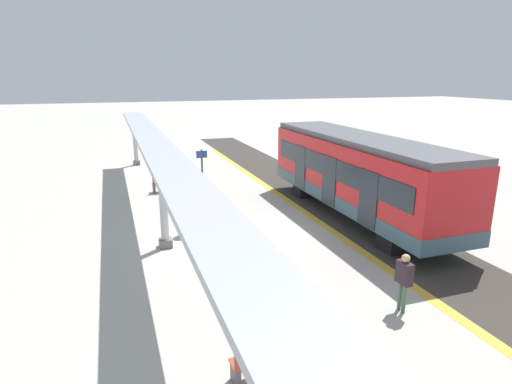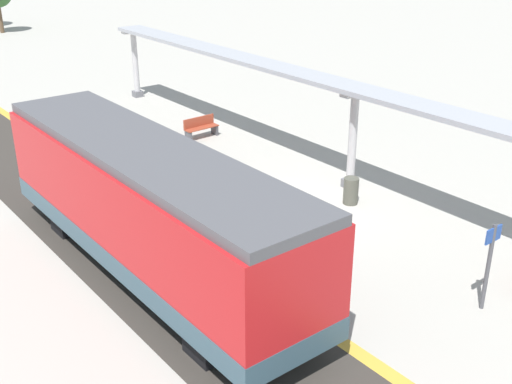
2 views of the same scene
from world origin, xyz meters
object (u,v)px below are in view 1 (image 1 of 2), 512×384
Objects in this scene: train_near_carriage at (357,175)px; trash_bin at (188,224)px; passenger_waiting_near_edge at (404,276)px; canopy_pillar_second at (163,201)px; canopy_pillar_nearest at (135,140)px; platform_info_sign at (202,166)px; bench_mid_platform at (167,183)px; bench_near_end at (269,359)px.

train_near_carriage is 7.29m from trash_bin.
canopy_pillar_second is at bearing -50.44° from passenger_waiting_near_edge.
train_near_carriage is 7.69m from passenger_waiting_near_edge.
train_near_carriage is 12.94× the size of trash_bin.
canopy_pillar_nearest is 8.61m from platform_info_sign.
trash_bin is 6.41m from platform_info_sign.
passenger_waiting_near_edge is at bearing 120.31° from trash_bin.
passenger_waiting_near_edge is at bearing 67.37° from train_near_carriage.
canopy_pillar_second is at bearing 44.71° from trash_bin.
canopy_pillar_nearest is at bearing -82.18° from bench_mid_platform.
passenger_waiting_near_edge is (-5.17, 21.40, -0.70)m from canopy_pillar_nearest.
canopy_pillar_nearest is at bearing -87.31° from bench_near_end.
canopy_pillar_second is 7.71m from bench_near_end.
canopy_pillar_nearest is 22.73m from bench_near_end.
bench_near_end is at bearing 90.06° from bench_mid_platform.
passenger_waiting_near_edge is at bearing 129.56° from canopy_pillar_second.
train_near_carriage is 8.18m from platform_info_sign.
platform_info_sign is (-2.82, 8.12, -0.36)m from canopy_pillar_nearest.
canopy_pillar_second reaches higher than trash_bin.
train_near_carriage reaches higher than trash_bin.
canopy_pillar_nearest is 7.81m from bench_mid_platform.
canopy_pillar_second reaches higher than passenger_waiting_near_edge.
canopy_pillar_nearest is 2.11× the size of passenger_waiting_near_edge.
platform_info_sign reaches higher than bench_near_end.
bench_near_end is 1.72× the size of trash_bin.
canopy_pillar_second is 2.11× the size of passenger_waiting_near_edge.
trash_bin is at bearing 89.20° from bench_mid_platform.
trash_bin is 8.36m from passenger_waiting_near_edge.
passenger_waiting_near_edge is (-2.35, 13.27, -0.34)m from platform_info_sign.
platform_info_sign is at bearing 164.75° from bench_mid_platform.
train_near_carriage is at bearing 136.53° from bench_mid_platform.
trash_bin is (-0.96, -0.95, -1.25)m from canopy_pillar_second.
passenger_waiting_near_edge is at bearing -162.77° from bench_near_end.
train_near_carriage is at bearing -174.36° from canopy_pillar_second.
platform_info_sign is at bearing -107.05° from trash_bin.
bench_mid_platform is at bearing -15.25° from platform_info_sign.
canopy_pillar_second reaches higher than bench_near_end.
trash_bin is at bearing -59.69° from passenger_waiting_near_edge.
canopy_pillar_nearest reaches higher than trash_bin.
bench_near_end is 8.48m from trash_bin.
canopy_pillar_nearest reaches higher than bench_near_end.
bench_near_end is (-1.06, 22.67, -1.25)m from canopy_pillar_nearest.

